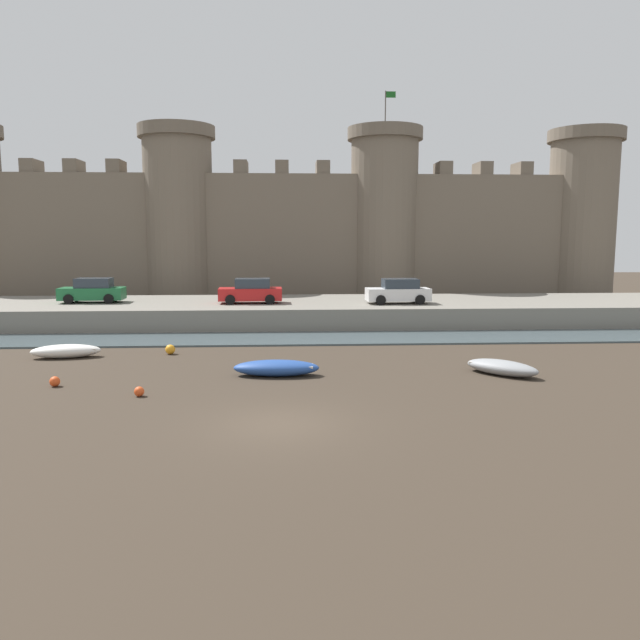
{
  "coord_description": "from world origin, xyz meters",
  "views": [
    {
      "loc": [
        0.28,
        -18.68,
        5.75
      ],
      "look_at": [
        1.59,
        5.51,
        2.5
      ],
      "focal_mm": 35.0,
      "sensor_mm": 36.0,
      "label": 1
    }
  ],
  "objects_px": {
    "mooring_buoy_off_centre": "(139,392)",
    "car_quay_east": "(398,292)",
    "rowboat_foreground_right": "(66,351)",
    "rowboat_midflat_left": "(276,368)",
    "rowboat_foreground_centre": "(502,367)",
    "mooring_buoy_near_channel": "(55,382)",
    "mooring_buoy_mid_mud": "(170,349)",
    "car_quay_west": "(251,291)",
    "car_quay_centre_west": "(93,291)"
  },
  "relations": [
    {
      "from": "mooring_buoy_off_centre",
      "to": "mooring_buoy_near_channel",
      "type": "relative_size",
      "value": 0.92
    },
    {
      "from": "mooring_buoy_off_centre",
      "to": "car_quay_west",
      "type": "distance_m",
      "value": 18.92
    },
    {
      "from": "mooring_buoy_mid_mud",
      "to": "rowboat_midflat_left",
      "type": "bearing_deg",
      "value": -43.8
    },
    {
      "from": "rowboat_foreground_right",
      "to": "rowboat_foreground_centre",
      "type": "bearing_deg",
      "value": -13.75
    },
    {
      "from": "rowboat_midflat_left",
      "to": "car_quay_east",
      "type": "bearing_deg",
      "value": 62.22
    },
    {
      "from": "mooring_buoy_off_centre",
      "to": "car_quay_east",
      "type": "bearing_deg",
      "value": 54.63
    },
    {
      "from": "mooring_buoy_mid_mud",
      "to": "car_quay_east",
      "type": "height_order",
      "value": "car_quay_east"
    },
    {
      "from": "rowboat_midflat_left",
      "to": "mooring_buoy_near_channel",
      "type": "xyz_separation_m",
      "value": [
        -8.52,
        -1.43,
        -0.15
      ]
    },
    {
      "from": "rowboat_foreground_right",
      "to": "car_quay_west",
      "type": "height_order",
      "value": "car_quay_west"
    },
    {
      "from": "rowboat_midflat_left",
      "to": "car_quay_centre_west",
      "type": "bearing_deg",
      "value": 127.04
    },
    {
      "from": "rowboat_foreground_centre",
      "to": "car_quay_west",
      "type": "distance_m",
      "value": 19.5
    },
    {
      "from": "rowboat_foreground_centre",
      "to": "car_quay_centre_west",
      "type": "distance_m",
      "value": 27.54
    },
    {
      "from": "car_quay_east",
      "to": "car_quay_west",
      "type": "bearing_deg",
      "value": 175.69
    },
    {
      "from": "rowboat_foreground_centre",
      "to": "mooring_buoy_near_channel",
      "type": "height_order",
      "value": "rowboat_foreground_centre"
    },
    {
      "from": "mooring_buoy_off_centre",
      "to": "mooring_buoy_near_channel",
      "type": "bearing_deg",
      "value": 154.79
    },
    {
      "from": "rowboat_foreground_centre",
      "to": "mooring_buoy_near_channel",
      "type": "xyz_separation_m",
      "value": [
        -17.94,
        -1.09,
        -0.13
      ]
    },
    {
      "from": "rowboat_foreground_right",
      "to": "car_quay_west",
      "type": "relative_size",
      "value": 0.81
    },
    {
      "from": "car_quay_west",
      "to": "mooring_buoy_mid_mud",
      "type": "bearing_deg",
      "value": -108.24
    },
    {
      "from": "rowboat_midflat_left",
      "to": "rowboat_foreground_right",
      "type": "bearing_deg",
      "value": 156.32
    },
    {
      "from": "rowboat_foreground_right",
      "to": "car_quay_east",
      "type": "distance_m",
      "value": 20.69
    },
    {
      "from": "rowboat_midflat_left",
      "to": "mooring_buoy_near_channel",
      "type": "relative_size",
      "value": 9.1
    },
    {
      "from": "rowboat_foreground_centre",
      "to": "car_quay_centre_west",
      "type": "xyz_separation_m",
      "value": [
        -21.79,
        16.74,
        1.86
      ]
    },
    {
      "from": "car_quay_centre_west",
      "to": "car_quay_east",
      "type": "xyz_separation_m",
      "value": [
        20.12,
        -1.68,
        0.0
      ]
    },
    {
      "from": "rowboat_foreground_right",
      "to": "mooring_buoy_mid_mud",
      "type": "xyz_separation_m",
      "value": [
        4.81,
        0.64,
        -0.1
      ]
    },
    {
      "from": "rowboat_midflat_left",
      "to": "car_quay_east",
      "type": "relative_size",
      "value": 0.87
    },
    {
      "from": "car_quay_centre_west",
      "to": "mooring_buoy_off_centre",
      "type": "bearing_deg",
      "value": -69.1
    },
    {
      "from": "car_quay_centre_west",
      "to": "car_quay_east",
      "type": "bearing_deg",
      "value": -4.77
    },
    {
      "from": "mooring_buoy_mid_mud",
      "to": "car_quay_west",
      "type": "relative_size",
      "value": 0.12
    },
    {
      "from": "rowboat_foreground_right",
      "to": "rowboat_midflat_left",
      "type": "height_order",
      "value": "rowboat_midflat_left"
    },
    {
      "from": "rowboat_foreground_right",
      "to": "rowboat_midflat_left",
      "type": "distance_m",
      "value": 11.03
    },
    {
      "from": "mooring_buoy_near_channel",
      "to": "car_quay_east",
      "type": "relative_size",
      "value": 0.1
    },
    {
      "from": "car_quay_east",
      "to": "mooring_buoy_near_channel",
      "type": "bearing_deg",
      "value": -135.21
    },
    {
      "from": "rowboat_midflat_left",
      "to": "mooring_buoy_mid_mud",
      "type": "bearing_deg",
      "value": 136.2
    },
    {
      "from": "rowboat_foreground_centre",
      "to": "mooring_buoy_near_channel",
      "type": "relative_size",
      "value": 7.77
    },
    {
      "from": "rowboat_foreground_right",
      "to": "mooring_buoy_mid_mud",
      "type": "height_order",
      "value": "rowboat_foreground_right"
    },
    {
      "from": "rowboat_foreground_right",
      "to": "car_quay_centre_west",
      "type": "bearing_deg",
      "value": 100.73
    },
    {
      "from": "car_quay_east",
      "to": "car_quay_centre_west",
      "type": "bearing_deg",
      "value": 175.23
    },
    {
      "from": "mooring_buoy_near_channel",
      "to": "mooring_buoy_mid_mud",
      "type": "xyz_separation_m",
      "value": [
        3.23,
        6.51,
        0.04
      ]
    },
    {
      "from": "car_quay_centre_west",
      "to": "rowboat_foreground_centre",
      "type": "bearing_deg",
      "value": -37.53
    },
    {
      "from": "rowboat_foreground_centre",
      "to": "car_quay_east",
      "type": "relative_size",
      "value": 0.75
    },
    {
      "from": "rowboat_foreground_centre",
      "to": "car_quay_east",
      "type": "bearing_deg",
      "value": 96.34
    },
    {
      "from": "mooring_buoy_off_centre",
      "to": "car_quay_east",
      "type": "relative_size",
      "value": 0.09
    },
    {
      "from": "rowboat_foreground_centre",
      "to": "rowboat_midflat_left",
      "type": "xyz_separation_m",
      "value": [
        -9.42,
        0.35,
        0.02
      ]
    },
    {
      "from": "rowboat_midflat_left",
      "to": "mooring_buoy_near_channel",
      "type": "height_order",
      "value": "rowboat_midflat_left"
    },
    {
      "from": "rowboat_foreground_centre",
      "to": "mooring_buoy_near_channel",
      "type": "distance_m",
      "value": 17.98
    },
    {
      "from": "car_quay_west",
      "to": "car_quay_east",
      "type": "bearing_deg",
      "value": -4.31
    },
    {
      "from": "rowboat_foreground_right",
      "to": "mooring_buoy_near_channel",
      "type": "height_order",
      "value": "rowboat_foreground_right"
    },
    {
      "from": "rowboat_midflat_left",
      "to": "car_quay_west",
      "type": "xyz_separation_m",
      "value": [
        -1.88,
        15.44,
        1.84
      ]
    },
    {
      "from": "car_quay_east",
      "to": "rowboat_midflat_left",
      "type": "bearing_deg",
      "value": -117.78
    },
    {
      "from": "mooring_buoy_mid_mud",
      "to": "car_quay_centre_west",
      "type": "bearing_deg",
      "value": 122.02
    }
  ]
}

